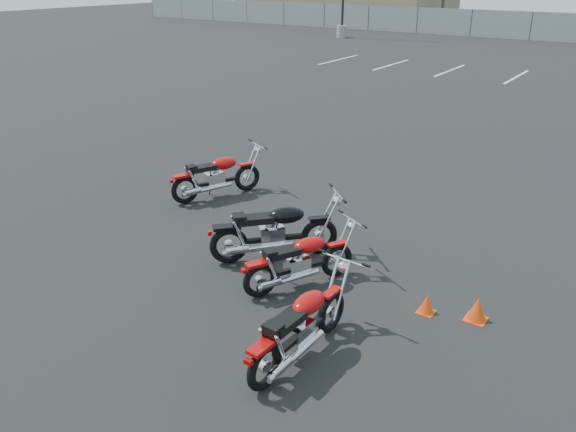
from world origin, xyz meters
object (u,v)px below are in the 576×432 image
Objects in this scene: motorcycle_front_red at (216,176)px; motorcycle_second_black at (274,231)px; motorcycle_third_red at (300,261)px; motorcycle_rear_red at (300,327)px.

motorcycle_front_red is 1.05× the size of motorcycle_second_black.
motorcycle_rear_red is (0.93, -1.39, 0.02)m from motorcycle_third_red.
motorcycle_rear_red is (1.76, -1.90, -0.04)m from motorcycle_second_black.
motorcycle_second_black reaches higher than motorcycle_third_red.
motorcycle_second_black reaches higher than motorcycle_rear_red.
motorcycle_front_red is 1.00× the size of motorcycle_rear_red.
motorcycle_third_red is (3.38, -2.02, -0.03)m from motorcycle_front_red.
motorcycle_second_black is 1.04× the size of motorcycle_third_red.
motorcycle_front_red reaches higher than motorcycle_third_red.
motorcycle_third_red is at bearing 123.89° from motorcycle_rear_red.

